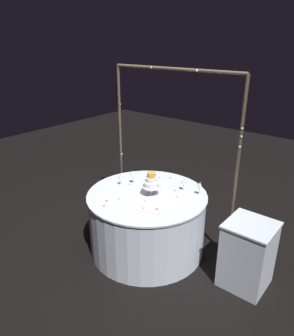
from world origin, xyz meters
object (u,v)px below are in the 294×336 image
at_px(side_table, 247,254).
at_px(wine_glass_3, 133,174).
at_px(wine_glass_2, 200,185).
at_px(wine_glass_0, 184,182).
at_px(main_table, 147,222).
at_px(wine_glass_1, 120,177).
at_px(decorative_arch, 172,134).
at_px(tiered_cake, 151,182).
at_px(cake_knife, 144,211).

bearing_deg(side_table, wine_glass_3, -177.46).
relative_size(side_table, wine_glass_2, 4.47).
distance_m(wine_glass_0, wine_glass_2, 0.21).
height_order(main_table, wine_glass_1, wine_glass_1).
height_order(main_table, wine_glass_3, wine_glass_3).
relative_size(decorative_arch, tiered_cake, 7.69).
bearing_deg(wine_glass_0, cake_knife, -93.10).
distance_m(wine_glass_3, cake_knife, 0.73).
distance_m(tiered_cake, wine_glass_0, 0.41).
bearing_deg(wine_glass_1, side_table, 7.05).
distance_m(decorative_arch, wine_glass_0, 0.59).
bearing_deg(cake_knife, wine_glass_1, 153.60).
distance_m(decorative_arch, side_table, 1.60).
bearing_deg(wine_glass_1, wine_glass_3, 54.54).
distance_m(decorative_arch, main_table, 1.11).
bearing_deg(wine_glass_2, main_table, -142.79).
bearing_deg(decorative_arch, main_table, -90.01).
height_order(wine_glass_2, cake_knife, wine_glass_2).
bearing_deg(wine_glass_2, side_table, -14.66).
height_order(tiered_cake, cake_knife, tiered_cake).
relative_size(main_table, wine_glass_2, 8.60).
distance_m(wine_glass_1, wine_glass_2, 0.98).
distance_m(main_table, wine_glass_3, 0.61).
distance_m(side_table, wine_glass_3, 1.61).
xyz_separation_m(wine_glass_2, wine_glass_3, (-0.81, -0.25, 0.01)).
distance_m(wine_glass_1, cake_knife, 0.74).
bearing_deg(side_table, wine_glass_2, 165.34).
bearing_deg(cake_knife, tiered_cake, 118.06).
relative_size(decorative_arch, main_table, 1.52).
height_order(wine_glass_1, cake_knife, wine_glass_1).
relative_size(main_table, wine_glass_1, 9.50).
height_order(wine_glass_0, wine_glass_2, wine_glass_2).
relative_size(main_table, wine_glass_3, 8.15).
bearing_deg(decorative_arch, cake_knife, -73.56).
bearing_deg(wine_glass_0, wine_glass_1, -151.88).
height_order(side_table, cake_knife, cake_knife).
distance_m(side_table, wine_glass_2, 0.90).
xyz_separation_m(side_table, wine_glass_0, (-0.93, 0.17, 0.50)).
height_order(decorative_arch, cake_knife, decorative_arch).
distance_m(main_table, wine_glass_0, 0.67).
bearing_deg(wine_glass_0, decorative_arch, 156.46).
height_order(side_table, wine_glass_3, wine_glass_3).
bearing_deg(cake_knife, wine_glass_3, 140.74).
bearing_deg(wine_glass_3, wine_glass_1, -125.46).
height_order(decorative_arch, wine_glass_3, decorative_arch).
xyz_separation_m(wine_glass_2, cake_knife, (-0.25, -0.71, -0.12)).
distance_m(wine_glass_0, cake_knife, 0.70).
xyz_separation_m(main_table, wine_glass_1, (-0.41, -0.02, 0.49)).
distance_m(decorative_arch, wine_glass_2, 0.71).
height_order(wine_glass_3, cake_knife, wine_glass_3).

